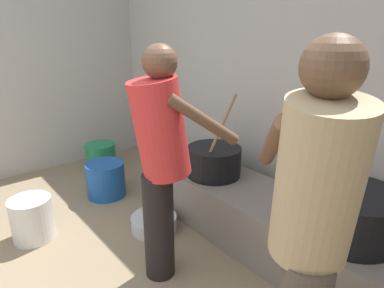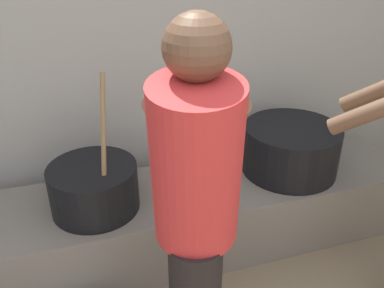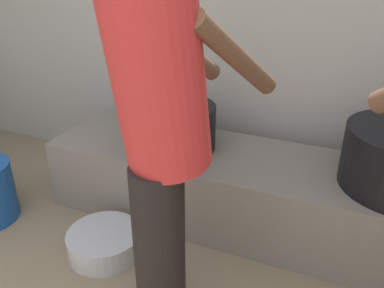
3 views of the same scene
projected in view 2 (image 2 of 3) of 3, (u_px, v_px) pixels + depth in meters
name	position (u px, v px, depth m)	size (l,w,h in m)	color
block_enclosure_rear	(121.00, 44.00, 2.35)	(5.12, 0.20, 2.26)	#ADA8A0
hearth_ledge	(198.00, 214.00, 2.43)	(2.58, 0.60, 0.42)	slate
cooking_pot_main	(94.00, 187.00, 2.10)	(0.46, 0.46, 0.70)	black
cooking_pot_secondary	(291.00, 149.00, 2.42)	(0.57, 0.57, 0.29)	black
cook_in_red_shirt	(196.00, 207.00, 1.40)	(0.51, 0.71, 1.53)	black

